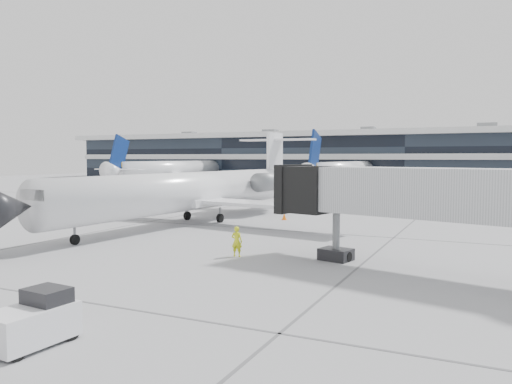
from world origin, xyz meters
The scene contains 10 objects.
ground centered at (0.00, 0.00, 0.00)m, with size 220.00×220.00×0.00m, color gray.
terminal centered at (0.00, 82.00, 5.00)m, with size 170.00×22.00×10.00m, color black.
bg_jet_left centered at (-45.00, 55.00, 0.00)m, with size 32.00×40.00×9.60m, color white, non-canonical shape.
bg_jet_center centered at (-8.00, 55.00, 0.00)m, with size 32.00×40.00×9.60m, color white, non-canonical shape.
regional_jet centered at (-6.16, 0.82, 2.72)m, with size 27.61×34.48×7.96m.
jet_bridge centered at (14.07, -10.02, 3.69)m, with size 15.66×6.45×5.07m.
ramp_worker centered at (3.39, -10.02, 0.83)m, with size 0.60×0.40×1.66m, color yellow.
baggage_tug centered at (3.96, -23.82, 0.70)m, with size 1.64×2.55×1.55m.
traffic_cone centered at (-0.20, 5.84, 0.29)m, with size 0.47×0.47×0.61m.
far_tug centered at (-23.83, 25.59, 0.70)m, with size 2.34×2.84×1.57m.
Camera 1 is at (15.66, -33.78, 5.38)m, focal length 35.00 mm.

